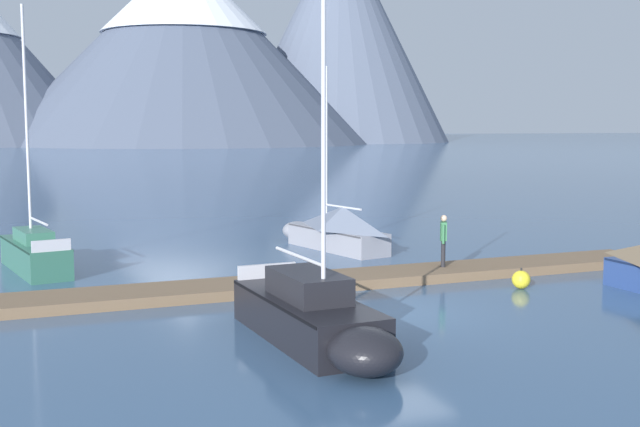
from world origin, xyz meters
TOP-DOWN VIEW (x-y plane):
  - ground_plane at (0.00, 0.00)m, footprint 700.00×700.00m
  - mountain_shoulder_ridge at (28.33, 187.37)m, footprint 94.25×94.25m
  - mountain_east_summit at (72.91, 193.23)m, footprint 61.36×61.36m
  - dock at (0.00, 4.00)m, footprint 22.66×2.91m
  - sailboat_nearest_berth at (-9.00, 10.05)m, footprint 2.44×5.98m
  - sailboat_second_berth at (-3.03, -2.13)m, footprint 2.18×6.49m
  - sailboat_mid_dock_port at (2.27, 10.63)m, footprint 2.88×6.33m
  - person_on_dock at (3.68, 4.31)m, footprint 0.38×0.53m
  - mooring_buoy_channel_marker at (4.86, 1.61)m, footprint 0.55×0.55m

SIDE VIEW (x-z plane):
  - ground_plane at x=0.00m, z-range 0.00..0.00m
  - dock at x=0.00m, z-range 0.00..0.30m
  - mooring_buoy_channel_marker at x=4.86m, z-range -0.04..0.59m
  - sailboat_nearest_berth at x=-9.00m, z-range -3.81..5.06m
  - sailboat_second_berth at x=-3.03m, z-range -3.12..4.39m
  - sailboat_mid_dock_port at x=2.27m, z-range -2.77..4.42m
  - person_on_dock at x=3.68m, z-range 0.42..2.11m
  - mountain_shoulder_ridge at x=28.33m, z-range 1.04..48.91m
  - mountain_east_summit at x=72.91m, z-range 0.66..61.72m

